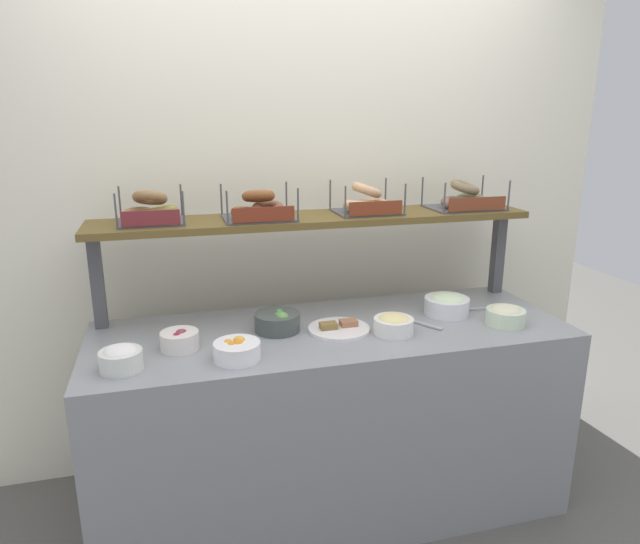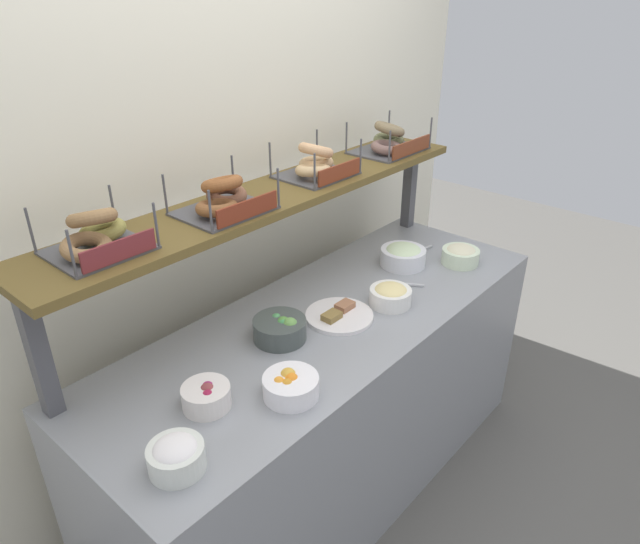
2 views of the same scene
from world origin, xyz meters
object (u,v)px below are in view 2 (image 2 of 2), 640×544
bowl_fruit_salad (290,386)px  bowl_veggie_mix (280,329)px  serving_spoon_by_edge (415,253)px  bowl_potato_salad (461,255)px  bagel_basket_cinnamon_raisin (223,199)px  bowl_scallion_spread (403,255)px  bagel_basket_everything (96,236)px  bagel_basket_plain (316,164)px  serving_spoon_near_plate (395,283)px  bowl_egg_salad (390,295)px  bowl_cream_cheese (176,455)px  bagel_basket_poppy (389,141)px  bowl_beet_salad (206,396)px  serving_plate_white (339,315)px

bowl_fruit_salad → bowl_veggie_mix: bearing=50.3°
bowl_veggie_mix → serving_spoon_by_edge: size_ratio=1.03×
bowl_potato_salad → bagel_basket_cinnamon_raisin: 1.14m
bowl_scallion_spread → bagel_basket_everything: bagel_basket_everything is taller
bagel_basket_plain → bagel_basket_cinnamon_raisin: bearing=-177.0°
bowl_veggie_mix → serving_spoon_near_plate: bowl_veggie_mix is taller
bowl_egg_salad → bowl_scallion_spread: bowl_scallion_spread is taller
bowl_cream_cheese → bowl_scallion_spread: bearing=9.1°
bowl_egg_salad → bowl_veggie_mix: (-0.45, 0.15, 0.00)m
bowl_egg_salad → bowl_fruit_salad: bowl_egg_salad is taller
bowl_potato_salad → bowl_fruit_salad: bowl_potato_salad is taller
bowl_scallion_spread → bowl_egg_salad: bearing=-154.1°
serving_spoon_near_plate → bagel_basket_poppy: 0.66m
serving_spoon_near_plate → serving_spoon_by_edge: size_ratio=0.85×
bowl_scallion_spread → bowl_beet_salad: size_ratio=1.36×
bowl_fruit_salad → bagel_basket_plain: (0.66, 0.48, 0.44)m
serving_plate_white → serving_spoon_near_plate: 0.35m
bowl_potato_salad → bagel_basket_everything: bagel_basket_everything is taller
bowl_fruit_salad → bagel_basket_cinnamon_raisin: (0.17, 0.45, 0.44)m
bowl_cream_cheese → bagel_basket_everything: (0.13, 0.47, 0.44)m
bowl_egg_salad → serving_spoon_near_plate: size_ratio=1.05×
serving_spoon_by_edge → bagel_basket_poppy: bearing=75.9°
bowl_scallion_spread → bowl_veggie_mix: bearing=180.0°
bowl_fruit_salad → bowl_beet_salad: 0.25m
serving_spoon_near_plate → bagel_basket_cinnamon_raisin: bagel_basket_cinnamon_raisin is taller
bowl_egg_salad → serving_spoon_near_plate: bearing=27.9°
bowl_potato_salad → bowl_egg_salad: (-0.50, 0.03, -0.00)m
bagel_basket_everything → bagel_basket_cinnamon_raisin: (0.44, -0.03, -0.00)m
bowl_fruit_salad → bagel_basket_everything: bagel_basket_everything is taller
bowl_fruit_salad → bowl_cream_cheese: (-0.40, 0.02, 0.01)m
bagel_basket_everything → bagel_basket_plain: size_ratio=0.93×
bowl_veggie_mix → bowl_fruit_salad: size_ratio=1.09×
serving_plate_white → bowl_beet_salad: bearing=-178.3°
bagel_basket_cinnamon_raisin → serving_plate_white: bearing=-45.6°
serving_plate_white → serving_spoon_by_edge: size_ratio=1.40×
bagel_basket_cinnamon_raisin → bagel_basket_poppy: size_ratio=0.90×
serving_spoon_by_edge → bagel_basket_cinnamon_raisin: (-0.92, 0.20, 0.47)m
bowl_scallion_spread → bagel_basket_cinnamon_raisin: bagel_basket_cinnamon_raisin is taller
bagel_basket_everything → bagel_basket_plain: bagel_basket_everything is taller
bowl_scallion_spread → serving_spoon_by_edge: 0.13m
bowl_scallion_spread → bagel_basket_cinnamon_raisin: (-0.80, 0.21, 0.43)m
bagel_basket_everything → bagel_basket_poppy: bagel_basket_everything is taller
bowl_egg_salad → bowl_scallion_spread: (0.32, 0.15, 0.01)m
bowl_fruit_salad → bagel_basket_cinnamon_raisin: size_ratio=0.57×
serving_spoon_near_plate → bagel_basket_cinnamon_raisin: bearing=154.9°
serving_spoon_by_edge → bagel_basket_cinnamon_raisin: bearing=167.8°
serving_spoon_by_edge → bagel_basket_everything: (-1.36, 0.23, 0.47)m
bowl_fruit_salad → bagel_basket_poppy: bagel_basket_poppy is taller
serving_spoon_near_plate → bagel_basket_everything: bearing=162.9°
bowl_fruit_salad → bowl_cream_cheese: bowl_cream_cheese is taller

